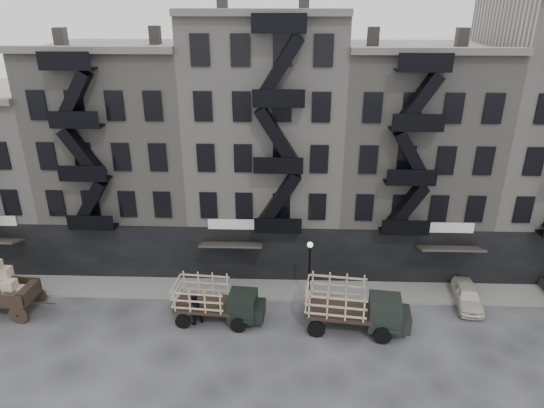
{
  "coord_description": "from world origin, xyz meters",
  "views": [
    {
      "loc": [
        1.6,
        -23.53,
        18.03
      ],
      "look_at": [
        0.63,
        4.0,
        6.16
      ],
      "focal_mm": 32.0,
      "sensor_mm": 36.0,
      "label": 1
    }
  ],
  "objects_px": {
    "stake_truck_west": "(217,299)",
    "car_east": "(467,296)",
    "stake_truck_east": "(354,304)",
    "pedestrian_mid": "(194,309)"
  },
  "relations": [
    {
      "from": "stake_truck_west",
      "to": "car_east",
      "type": "relative_size",
      "value": 1.42
    },
    {
      "from": "stake_truck_west",
      "to": "car_east",
      "type": "height_order",
      "value": "stake_truck_west"
    },
    {
      "from": "stake_truck_west",
      "to": "stake_truck_east",
      "type": "height_order",
      "value": "stake_truck_east"
    },
    {
      "from": "car_east",
      "to": "pedestrian_mid",
      "type": "height_order",
      "value": "pedestrian_mid"
    },
    {
      "from": "stake_truck_east",
      "to": "pedestrian_mid",
      "type": "xyz_separation_m",
      "value": [
        -9.36,
        0.14,
        -0.68
      ]
    },
    {
      "from": "stake_truck_west",
      "to": "car_east",
      "type": "bearing_deg",
      "value": 12.39
    },
    {
      "from": "stake_truck_east",
      "to": "pedestrian_mid",
      "type": "height_order",
      "value": "stake_truck_east"
    },
    {
      "from": "stake_truck_east",
      "to": "car_east",
      "type": "bearing_deg",
      "value": 26.41
    },
    {
      "from": "stake_truck_west",
      "to": "pedestrian_mid",
      "type": "distance_m",
      "value": 1.43
    },
    {
      "from": "stake_truck_west",
      "to": "pedestrian_mid",
      "type": "bearing_deg",
      "value": -159.66
    }
  ]
}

